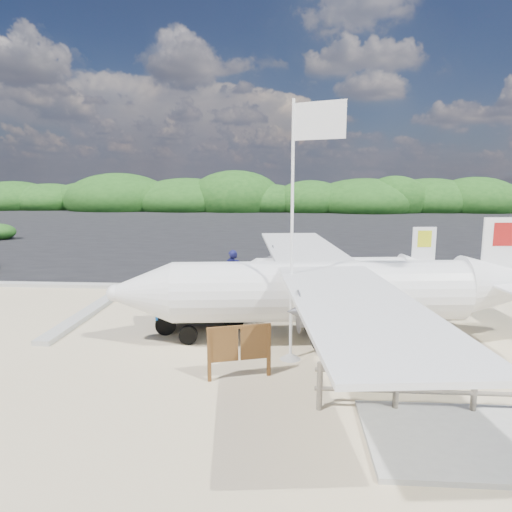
% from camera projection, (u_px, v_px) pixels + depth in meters
% --- Properties ---
extents(ground, '(160.00, 160.00, 0.00)m').
position_uv_depth(ground, '(212.00, 327.00, 14.31)').
color(ground, beige).
extents(asphalt_apron, '(90.00, 50.00, 0.04)m').
position_uv_depth(asphalt_apron, '(264.00, 228.00, 43.83)').
color(asphalt_apron, '#B2B2B2').
rests_on(asphalt_apron, ground).
extents(walkway_pad, '(3.50, 2.50, 0.10)m').
position_uv_depth(walkway_pad, '(466.00, 442.00, 8.03)').
color(walkway_pad, '#B2B2B2').
rests_on(walkway_pad, ground).
extents(vegetation_band, '(124.00, 8.00, 4.40)m').
position_uv_depth(vegetation_band, '(273.00, 211.00, 68.43)').
color(vegetation_band, '#B2B2B2').
rests_on(vegetation_band, ground).
extents(fence, '(6.40, 2.00, 1.10)m').
position_uv_depth(fence, '(472.00, 415.00, 8.98)').
color(fence, '#B2B2B2').
rests_on(fence, ground).
extents(baggage_cart, '(3.23, 2.40, 1.44)m').
position_uv_depth(baggage_cart, '(199.00, 326.00, 14.40)').
color(baggage_cart, blue).
rests_on(baggage_cart, ground).
extents(flagpole, '(1.40, 1.01, 6.46)m').
position_uv_depth(flagpole, '(290.00, 359.00, 11.78)').
color(flagpole, white).
rests_on(flagpole, ground).
extents(signboard, '(1.56, 0.61, 1.31)m').
position_uv_depth(signboard, '(240.00, 378.00, 10.63)').
color(signboard, brown).
rests_on(signboard, ground).
extents(crew_a, '(0.75, 0.55, 1.92)m').
position_uv_depth(crew_a, '(233.00, 274.00, 17.69)').
color(crew_a, '#121345').
rests_on(crew_a, ground).
extents(crew_b, '(0.89, 0.76, 1.60)m').
position_uv_depth(crew_b, '(231.00, 279.00, 17.64)').
color(crew_b, '#121345').
rests_on(crew_b, ground).
extents(aircraft_large, '(16.59, 16.59, 4.50)m').
position_uv_depth(aircraft_large, '(388.00, 232.00, 40.79)').
color(aircraft_large, '#B2B2B2').
rests_on(aircraft_large, ground).
extents(aircraft_small, '(8.87, 8.87, 2.87)m').
position_uv_depth(aircraft_small, '(154.00, 226.00, 46.11)').
color(aircraft_small, '#B2B2B2').
rests_on(aircraft_small, ground).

